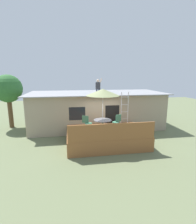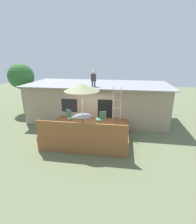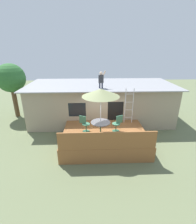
{
  "view_description": "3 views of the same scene",
  "coord_description": "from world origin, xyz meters",
  "px_view_note": "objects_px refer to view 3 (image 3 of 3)",
  "views": [
    {
      "loc": [
        -2.11,
        -9.74,
        4.07
      ],
      "look_at": [
        -0.29,
        1.03,
        1.74
      ],
      "focal_mm": 27.41,
      "sensor_mm": 36.0,
      "label": 1
    },
    {
      "loc": [
        1.97,
        -8.84,
        4.69
      ],
      "look_at": [
        0.48,
        0.67,
        1.5
      ],
      "focal_mm": 26.89,
      "sensor_mm": 36.0,
      "label": 2
    },
    {
      "loc": [
        -0.67,
        -8.14,
        5.24
      ],
      "look_at": [
        -0.34,
        0.73,
        1.72
      ],
      "focal_mm": 26.28,
      "sensor_mm": 36.0,
      "label": 3
    }
  ],
  "objects_px": {
    "person_figure": "(101,79)",
    "patio_chair_left": "(85,124)",
    "step_ladder": "(129,106)",
    "patio_chair_right": "(117,124)",
    "patio_umbrella": "(101,93)",
    "patio_table": "(101,125)",
    "backyard_tree": "(11,79)"
  },
  "relations": [
    {
      "from": "patio_chair_left",
      "to": "backyard_tree",
      "type": "distance_m",
      "value": 7.35
    },
    {
      "from": "patio_table",
      "to": "person_figure",
      "type": "bearing_deg",
      "value": 86.37
    },
    {
      "from": "step_ladder",
      "to": "backyard_tree",
      "type": "xyz_separation_m",
      "value": [
        -8.33,
        3.25,
        1.14
      ]
    },
    {
      "from": "patio_umbrella",
      "to": "patio_table",
      "type": "bearing_deg",
      "value": -116.57
    },
    {
      "from": "person_figure",
      "to": "patio_chair_left",
      "type": "bearing_deg",
      "value": -114.84
    },
    {
      "from": "patio_chair_left",
      "to": "step_ladder",
      "type": "bearing_deg",
      "value": 47.13
    },
    {
      "from": "patio_chair_right",
      "to": "backyard_tree",
      "type": "xyz_separation_m",
      "value": [
        -7.48,
        4.35,
        1.78
      ]
    },
    {
      "from": "patio_table",
      "to": "backyard_tree",
      "type": "distance_m",
      "value": 8.22
    },
    {
      "from": "patio_umbrella",
      "to": "patio_chair_left",
      "type": "xyz_separation_m",
      "value": [
        -0.86,
        0.4,
        -1.89
      ]
    },
    {
      "from": "step_ladder",
      "to": "person_figure",
      "type": "xyz_separation_m",
      "value": [
        -1.65,
        1.12,
        1.48
      ]
    },
    {
      "from": "patio_table",
      "to": "patio_chair_right",
      "type": "relative_size",
      "value": 1.13
    },
    {
      "from": "patio_umbrella",
      "to": "patio_chair_left",
      "type": "distance_m",
      "value": 2.11
    },
    {
      "from": "patio_table",
      "to": "patio_chair_right",
      "type": "xyz_separation_m",
      "value": [
        0.96,
        0.38,
        -0.13
      ]
    },
    {
      "from": "patio_table",
      "to": "patio_chair_right",
      "type": "distance_m",
      "value": 1.04
    },
    {
      "from": "patio_chair_right",
      "to": "step_ladder",
      "type": "bearing_deg",
      "value": -148.9
    },
    {
      "from": "patio_chair_left",
      "to": "patio_chair_right",
      "type": "relative_size",
      "value": 1.0
    },
    {
      "from": "step_ladder",
      "to": "person_figure",
      "type": "height_order",
      "value": "person_figure"
    },
    {
      "from": "patio_table",
      "to": "patio_umbrella",
      "type": "relative_size",
      "value": 0.41
    },
    {
      "from": "patio_table",
      "to": "person_figure",
      "type": "relative_size",
      "value": 0.94
    },
    {
      "from": "patio_umbrella",
      "to": "patio_chair_right",
      "type": "xyz_separation_m",
      "value": [
        0.96,
        0.38,
        -1.89
      ]
    },
    {
      "from": "step_ladder",
      "to": "patio_chair_right",
      "type": "distance_m",
      "value": 1.54
    },
    {
      "from": "person_figure",
      "to": "patio_umbrella",
      "type": "bearing_deg",
      "value": -93.63
    },
    {
      "from": "backyard_tree",
      "to": "patio_chair_right",
      "type": "bearing_deg",
      "value": -30.22
    },
    {
      "from": "person_figure",
      "to": "backyard_tree",
      "type": "bearing_deg",
      "value": 162.34
    },
    {
      "from": "patio_umbrella",
      "to": "person_figure",
      "type": "relative_size",
      "value": 2.29
    },
    {
      "from": "patio_chair_right",
      "to": "backyard_tree",
      "type": "distance_m",
      "value": 8.83
    },
    {
      "from": "patio_table",
      "to": "step_ladder",
      "type": "distance_m",
      "value": 2.4
    },
    {
      "from": "backyard_tree",
      "to": "patio_umbrella",
      "type": "bearing_deg",
      "value": -35.98
    },
    {
      "from": "patio_umbrella",
      "to": "person_figure",
      "type": "height_order",
      "value": "person_figure"
    },
    {
      "from": "step_ladder",
      "to": "patio_chair_left",
      "type": "bearing_deg",
      "value": -157.84
    },
    {
      "from": "patio_table",
      "to": "backyard_tree",
      "type": "height_order",
      "value": "backyard_tree"
    },
    {
      "from": "step_ladder",
      "to": "patio_chair_left",
      "type": "distance_m",
      "value": 2.95
    }
  ]
}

